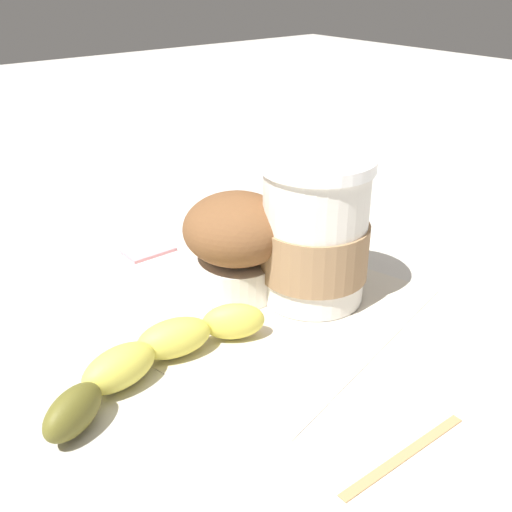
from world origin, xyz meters
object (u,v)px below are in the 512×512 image
at_px(coffee_cup, 315,235).
at_px(banana, 154,356).
at_px(sugar_packet, 148,249).
at_px(muffin, 239,239).

height_order(coffee_cup, banana, coffee_cup).
height_order(banana, sugar_packet, banana).
bearing_deg(muffin, banana, 25.03).
distance_m(banana, sugar_packet, 0.21).
xyz_separation_m(banana, sugar_packet, (-0.10, -0.18, -0.01)).
bearing_deg(muffin, coffee_cup, 134.11).
relative_size(coffee_cup, banana, 0.65).
relative_size(muffin, sugar_packet, 1.91).
xyz_separation_m(muffin, banana, (0.12, 0.06, -0.04)).
distance_m(muffin, sugar_packet, 0.14).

